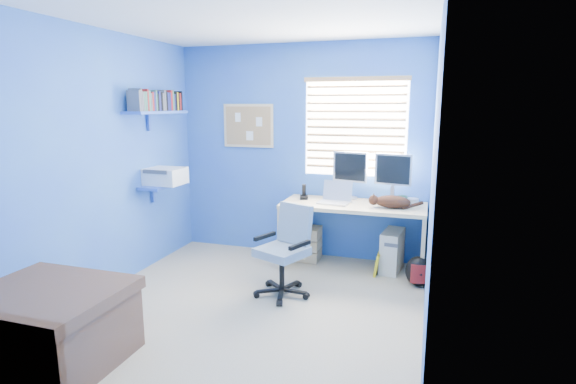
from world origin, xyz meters
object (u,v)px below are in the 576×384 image
(desk, at_px, (352,236))
(office_chair, at_px, (285,262))
(laptop, at_px, (334,193))
(tower_pc, at_px, (392,251))
(cat, at_px, (392,202))

(desk, bearing_deg, office_chair, -119.74)
(laptop, height_order, tower_pc, laptop)
(desk, distance_m, office_chair, 1.01)
(desk, distance_m, cat, 0.61)
(cat, height_order, office_chair, cat)
(laptop, xyz_separation_m, office_chair, (-0.30, -0.84, -0.53))
(cat, relative_size, office_chair, 0.43)
(tower_pc, bearing_deg, cat, -87.04)
(desk, relative_size, laptop, 4.69)
(desk, distance_m, laptop, 0.52)
(cat, bearing_deg, tower_pc, 79.02)
(office_chair, bearing_deg, desk, 60.26)
(laptop, bearing_deg, office_chair, -102.91)
(tower_pc, bearing_deg, desk, -163.53)
(desk, relative_size, tower_pc, 3.44)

